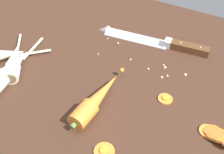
{
  "coord_description": "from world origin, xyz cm",
  "views": [
    {
      "loc": [
        24.77,
        -43.5,
        46.66
      ],
      "look_at": [
        0.0,
        -2.0,
        1.5
      ],
      "focal_mm": 41.77,
      "sensor_mm": 36.0,
      "label": 1
    }
  ],
  "objects_px": {
    "whole_carrot": "(96,100)",
    "carrot_slice_stray_mid": "(165,98)",
    "carrot_slice_stray_far": "(104,151)",
    "parsnip_front": "(11,69)",
    "carrot_slice_stack": "(218,135)",
    "chefs_knife": "(149,40)",
    "parsnip_mid_left": "(14,62)"
  },
  "relations": [
    {
      "from": "parsnip_front",
      "to": "whole_carrot",
      "type": "bearing_deg",
      "value": 5.26
    },
    {
      "from": "chefs_knife",
      "to": "parsnip_mid_left",
      "type": "relative_size",
      "value": 1.96
    },
    {
      "from": "parsnip_mid_left",
      "to": "carrot_slice_stack",
      "type": "xyz_separation_m",
      "value": [
        0.53,
        0.05,
        -0.01
      ]
    },
    {
      "from": "chefs_knife",
      "to": "whole_carrot",
      "type": "xyz_separation_m",
      "value": [
        0.0,
        -0.3,
        0.01
      ]
    },
    {
      "from": "chefs_knife",
      "to": "carrot_slice_stray_far",
      "type": "bearing_deg",
      "value": -77.89
    },
    {
      "from": "parsnip_mid_left",
      "to": "parsnip_front",
      "type": "bearing_deg",
      "value": -57.89
    },
    {
      "from": "chefs_knife",
      "to": "whole_carrot",
      "type": "relative_size",
      "value": 1.61
    },
    {
      "from": "carrot_slice_stack",
      "to": "carrot_slice_stray_far",
      "type": "bearing_deg",
      "value": -141.01
    },
    {
      "from": "parsnip_mid_left",
      "to": "carrot_slice_stray_far",
      "type": "relative_size",
      "value": 4.19
    },
    {
      "from": "parsnip_front",
      "to": "carrot_slice_stack",
      "type": "distance_m",
      "value": 0.52
    },
    {
      "from": "parsnip_front",
      "to": "parsnip_mid_left",
      "type": "xyz_separation_m",
      "value": [
        -0.02,
        0.03,
        0.0
      ]
    },
    {
      "from": "chefs_knife",
      "to": "parsnip_mid_left",
      "type": "distance_m",
      "value": 0.4
    },
    {
      "from": "parsnip_front",
      "to": "carrot_slice_stack",
      "type": "height_order",
      "value": "parsnip_front"
    },
    {
      "from": "parsnip_mid_left",
      "to": "carrot_slice_stray_far",
      "type": "distance_m",
      "value": 0.36
    },
    {
      "from": "parsnip_mid_left",
      "to": "carrot_slice_stray_far",
      "type": "bearing_deg",
      "value": -15.48
    },
    {
      "from": "parsnip_front",
      "to": "carrot_slice_stack",
      "type": "xyz_separation_m",
      "value": [
        0.52,
        0.08,
        -0.01
      ]
    },
    {
      "from": "parsnip_front",
      "to": "carrot_slice_stray_mid",
      "type": "bearing_deg",
      "value": 18.17
    },
    {
      "from": "whole_carrot",
      "to": "carrot_slice_stray_far",
      "type": "relative_size",
      "value": 5.09
    },
    {
      "from": "chefs_knife",
      "to": "parsnip_front",
      "type": "xyz_separation_m",
      "value": [
        -0.25,
        -0.32,
        0.01
      ]
    },
    {
      "from": "whole_carrot",
      "to": "carrot_slice_stray_far",
      "type": "bearing_deg",
      "value": -49.22
    },
    {
      "from": "chefs_knife",
      "to": "carrot_slice_stray_far",
      "type": "relative_size",
      "value": 8.2
    },
    {
      "from": "parsnip_front",
      "to": "carrot_slice_stray_mid",
      "type": "relative_size",
      "value": 6.66
    },
    {
      "from": "carrot_slice_stray_mid",
      "to": "carrot_slice_stack",
      "type": "bearing_deg",
      "value": -18.63
    },
    {
      "from": "carrot_slice_stray_far",
      "to": "whole_carrot",
      "type": "bearing_deg",
      "value": 130.78
    },
    {
      "from": "carrot_slice_stack",
      "to": "chefs_knife",
      "type": "bearing_deg",
      "value": 137.97
    },
    {
      "from": "whole_carrot",
      "to": "carrot_slice_stray_mid",
      "type": "relative_size",
      "value": 6.1
    },
    {
      "from": "chefs_knife",
      "to": "parsnip_mid_left",
      "type": "height_order",
      "value": "parsnip_mid_left"
    },
    {
      "from": "whole_carrot",
      "to": "parsnip_mid_left",
      "type": "distance_m",
      "value": 0.27
    },
    {
      "from": "parsnip_front",
      "to": "carrot_slice_stray_mid",
      "type": "height_order",
      "value": "parsnip_front"
    },
    {
      "from": "parsnip_mid_left",
      "to": "carrot_slice_stack",
      "type": "distance_m",
      "value": 0.53
    },
    {
      "from": "parsnip_front",
      "to": "carrot_slice_stack",
      "type": "bearing_deg",
      "value": 8.77
    },
    {
      "from": "whole_carrot",
      "to": "parsnip_front",
      "type": "xyz_separation_m",
      "value": [
        -0.25,
        -0.02,
        -0.0
      ]
    }
  ]
}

